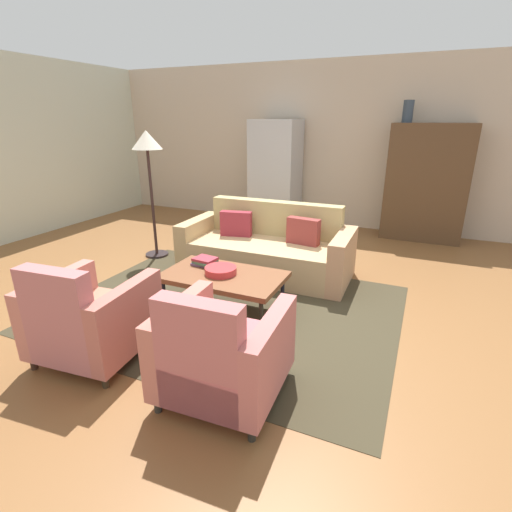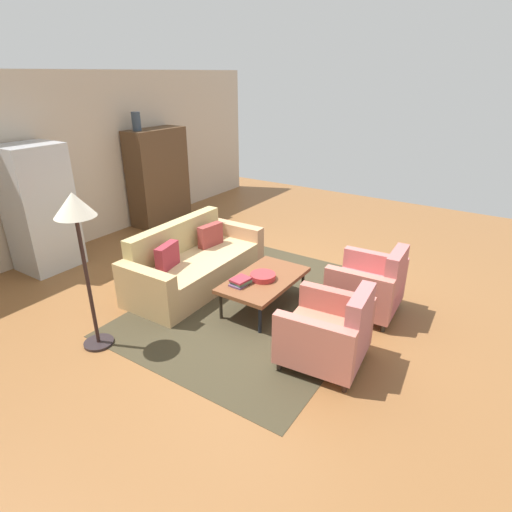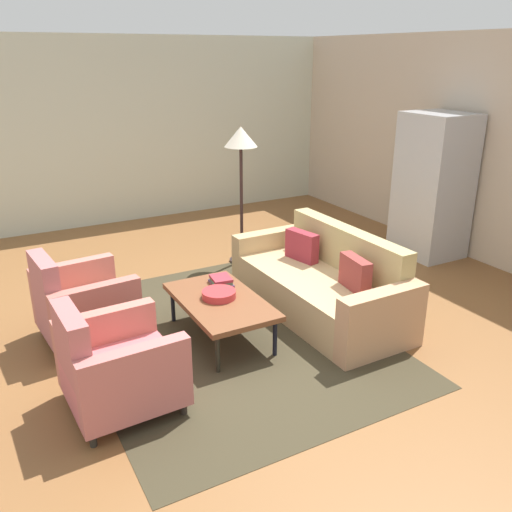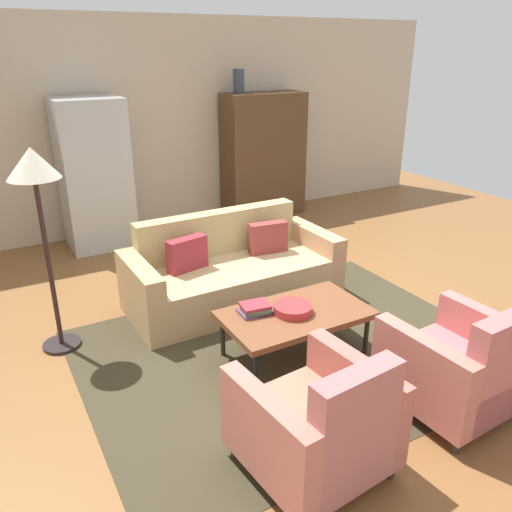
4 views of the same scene
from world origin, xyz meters
The scene contains 13 objects.
ground_plane centered at (0.00, 0.00, 0.00)m, with size 10.89×10.89×0.00m, color brown.
wall_back centered at (0.00, 3.63, 1.40)m, with size 9.08×0.12×2.80m, color beige.
area_rug centered at (-0.29, -0.19, 0.00)m, with size 3.40×2.60×0.01m, color #3B3422.
couch centered at (-0.29, 0.95, 0.29)m, with size 2.11×0.93×0.86m.
coffee_table centered at (-0.29, -0.24, 0.37)m, with size 1.20×0.70×0.40m.
armchair_left centered at (-0.89, -1.40, 0.34)m, with size 0.87×0.87×0.88m.
armchair_right centered at (0.31, -1.40, 0.34)m, with size 0.84×0.84×0.88m.
fruit_bowl centered at (-0.32, -0.24, 0.44)m, with size 0.32×0.32×0.07m, color #B93134.
book_stack centered at (-0.59, -0.09, 0.44)m, with size 0.27×0.23×0.08m.
cabinet centered at (1.44, 3.28, 0.90)m, with size 1.20×0.51×1.80m.
vase_tall centered at (1.04, 3.28, 1.96)m, with size 0.16×0.16×0.32m, color #323E4C.
refrigerator centered at (-1.06, 3.18, 0.93)m, with size 0.80×0.73×1.85m.
floor_lamp centered at (-1.98, 0.86, 1.44)m, with size 0.40×0.40×1.72m.
Camera 2 is at (-4.24, -2.70, 2.75)m, focal length 29.28 mm.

